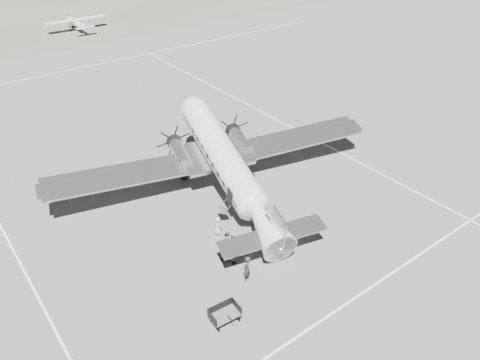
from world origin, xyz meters
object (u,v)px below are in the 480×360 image
Objects in this scene: light_plane_right at (77,25)px; baggage_cart_near at (232,250)px; ramp_agent at (228,239)px; baggage_cart_far at (225,315)px; dc3_airliner at (226,163)px; passenger at (218,226)px; ground_crew at (247,268)px.

light_plane_right reaches higher than baggage_cart_near.
baggage_cart_far is at bearing 147.70° from ramp_agent.
dc3_airliner is at bearing -98.64° from light_plane_right.
ground_crew is at bearing 144.48° from passenger.
ground_crew reaches higher than baggage_cart_near.
light_plane_right is at bearing 94.61° from dc3_airliner.
passenger is (-3.87, -4.34, -2.08)m from dc3_airliner.
ramp_agent is at bearing 44.69° from baggage_cart_near.
baggage_cart_far is (-8.35, -11.49, -2.29)m from dc3_airliner.
light_plane_right is 69.52m from ground_crew.
baggage_cart_near is at bearing -101.54° from light_plane_right.
baggage_cart_far is 0.98× the size of ramp_agent.
ramp_agent is (-13.38, -64.90, -0.16)m from light_plane_right.
ground_crew is 3.26m from ramp_agent.
ramp_agent is at bearing -101.52° from light_plane_right.
ground_crew is (-0.58, -2.46, 0.42)m from baggage_cart_near.
baggage_cart_near is 0.99× the size of ramp_agent.
ground_crew is at bearing 35.90° from baggage_cart_far.
ground_crew is 1.30× the size of passenger.
light_plane_right is 5.66× the size of ground_crew.
dc3_airliner is 10.91m from ground_crew.
passenger is (1.22, 5.13, -0.22)m from ground_crew.
light_plane_right is 5.70× the size of baggage_cart_near.
ramp_agent reaches higher than baggage_cart_near.
passenger is at bearing -8.01° from ramp_agent.
light_plane_right is 64.25m from passenger.
ramp_agent is at bearing -111.18° from dc3_airliner.
dc3_airliner is 6.17m from passenger.
dc3_airliner is 15.37× the size of ground_crew.
light_plane_right is 5.74× the size of baggage_cart_far.
ground_crew is (3.26, 2.03, 0.43)m from baggage_cart_far.
dc3_airliner is at bearing 58.02° from baggage_cart_far.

